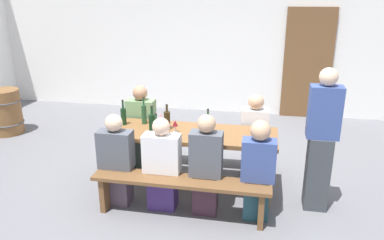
{
  "coord_description": "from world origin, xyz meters",
  "views": [
    {
      "loc": [
        0.81,
        -4.16,
        2.34
      ],
      "look_at": [
        0.0,
        0.0,
        0.9
      ],
      "focal_mm": 35.1,
      "sensor_mm": 36.0,
      "label": 1
    }
  ],
  "objects": [
    {
      "name": "seated_guest_far_0",
      "position": [
        -0.81,
        0.5,
        0.55
      ],
      "size": [
        0.38,
        0.24,
        1.16
      ],
      "rotation": [
        0.0,
        0.0,
        -1.57
      ],
      "color": "#364840",
      "rests_on": "ground"
    },
    {
      "name": "wine_bottle_5",
      "position": [
        -0.9,
        0.1,
        0.87
      ],
      "size": [
        0.07,
        0.07,
        0.32
      ],
      "color": "#143319",
      "rests_on": "tasting_table"
    },
    {
      "name": "seated_guest_near_1",
      "position": [
        -0.24,
        -0.5,
        0.5
      ],
      "size": [
        0.41,
        0.24,
        1.07
      ],
      "rotation": [
        0.0,
        0.0,
        1.57
      ],
      "color": "#402A6B",
      "rests_on": "ground"
    },
    {
      "name": "wine_glass_1",
      "position": [
        -0.44,
        0.18,
        0.86
      ],
      "size": [
        0.06,
        0.06,
        0.16
      ],
      "color": "silver",
      "rests_on": "tasting_table"
    },
    {
      "name": "wine_bottle_2",
      "position": [
        0.2,
        -0.06,
        0.87
      ],
      "size": [
        0.07,
        0.07,
        0.32
      ],
      "color": "#234C2D",
      "rests_on": "tasting_table"
    },
    {
      "name": "ground_plane",
      "position": [
        0.0,
        0.0,
        0.0
      ],
      "size": [
        24.0,
        24.0,
        0.0
      ],
      "primitive_type": "plane",
      "color": "slate"
    },
    {
      "name": "wine_bottle_0",
      "position": [
        -0.32,
        0.04,
        0.87
      ],
      "size": [
        0.08,
        0.08,
        0.31
      ],
      "color": "#332814",
      "rests_on": "tasting_table"
    },
    {
      "name": "back_wall",
      "position": [
        0.0,
        3.39,
        1.6
      ],
      "size": [
        14.0,
        0.2,
        3.2
      ],
      "primitive_type": "cube",
      "color": "white",
      "rests_on": "ground"
    },
    {
      "name": "wine_bottle_1",
      "position": [
        -0.66,
        0.18,
        0.88
      ],
      "size": [
        0.07,
        0.07,
        0.35
      ],
      "color": "#234C2D",
      "rests_on": "tasting_table"
    },
    {
      "name": "wine_bottle_4",
      "position": [
        -0.37,
        -0.27,
        0.86
      ],
      "size": [
        0.08,
        0.08,
        0.29
      ],
      "color": "#234C2D",
      "rests_on": "tasting_table"
    },
    {
      "name": "seated_guest_near_3",
      "position": [
        0.81,
        -0.5,
        0.54
      ],
      "size": [
        0.36,
        0.24,
        1.11
      ],
      "rotation": [
        0.0,
        0.0,
        1.57
      ],
      "color": "#265160",
      "rests_on": "ground"
    },
    {
      "name": "bench_far",
      "position": [
        0.0,
        0.65,
        0.35
      ],
      "size": [
        1.93,
        0.3,
        0.45
      ],
      "color": "brown",
      "rests_on": "ground"
    },
    {
      "name": "wine_barrel",
      "position": [
        -3.55,
        1.3,
        0.39
      ],
      "size": [
        0.57,
        0.57,
        0.78
      ],
      "color": "brown",
      "rests_on": "ground"
    },
    {
      "name": "seated_guest_near_2",
      "position": [
        0.25,
        -0.5,
        0.54
      ],
      "size": [
        0.35,
        0.24,
        1.14
      ],
      "rotation": [
        0.0,
        0.0,
        1.57
      ],
      "color": "#402633",
      "rests_on": "ground"
    },
    {
      "name": "standing_host",
      "position": [
        1.46,
        -0.17,
        0.79
      ],
      "size": [
        0.34,
        0.24,
        1.62
      ],
      "rotation": [
        0.0,
        0.0,
        3.14
      ],
      "color": "#3A3E43",
      "rests_on": "ground"
    },
    {
      "name": "wine_bottle_3",
      "position": [
        -0.45,
        -0.15,
        0.88
      ],
      "size": [
        0.08,
        0.08,
        0.34
      ],
      "color": "#143319",
      "rests_on": "tasting_table"
    },
    {
      "name": "seated_guest_near_0",
      "position": [
        -0.78,
        -0.5,
        0.51
      ],
      "size": [
        0.39,
        0.24,
        1.08
      ],
      "rotation": [
        0.0,
        0.0,
        1.57
      ],
      "color": "#524252",
      "rests_on": "ground"
    },
    {
      "name": "tasting_table",
      "position": [
        0.0,
        0.0,
        0.67
      ],
      "size": [
        2.03,
        0.71,
        0.75
      ],
      "color": "brown",
      "rests_on": "ground"
    },
    {
      "name": "wine_glass_0",
      "position": [
        -0.19,
        -0.05,
        0.86
      ],
      "size": [
        0.07,
        0.07,
        0.15
      ],
      "color": "silver",
      "rests_on": "tasting_table"
    },
    {
      "name": "bench_near",
      "position": [
        0.0,
        -0.65,
        0.35
      ],
      "size": [
        1.93,
        0.3,
        0.45
      ],
      "color": "brown",
      "rests_on": "ground"
    },
    {
      "name": "seated_guest_far_1",
      "position": [
        0.73,
        0.5,
        0.54
      ],
      "size": [
        0.35,
        0.24,
        1.13
      ],
      "rotation": [
        0.0,
        0.0,
        -1.57
      ],
      "color": "navy",
      "rests_on": "ground"
    },
    {
      "name": "wooden_door",
      "position": [
        1.62,
        3.25,
        1.05
      ],
      "size": [
        0.9,
        0.06,
        2.1
      ],
      "primitive_type": "cube",
      "color": "brown",
      "rests_on": "ground"
    }
  ]
}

